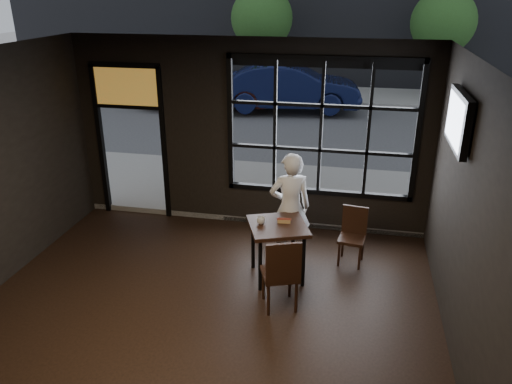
% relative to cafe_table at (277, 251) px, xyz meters
% --- Properties ---
extents(floor, '(6.00, 7.00, 0.02)m').
position_rel_cafe_table_xyz_m(floor, '(-0.79, -1.84, -0.43)').
color(floor, black).
rests_on(floor, ground).
extents(ceiling, '(6.00, 7.00, 0.02)m').
position_rel_cafe_table_xyz_m(ceiling, '(-0.79, -1.84, 2.79)').
color(ceiling, black).
rests_on(ceiling, ground).
extents(wall_right, '(0.04, 7.00, 3.20)m').
position_rel_cafe_table_xyz_m(wall_right, '(2.21, -1.84, 1.18)').
color(wall_right, black).
rests_on(wall_right, ground).
extents(window_frame, '(3.06, 0.12, 2.28)m').
position_rel_cafe_table_xyz_m(window_frame, '(0.41, 1.66, 1.38)').
color(window_frame, black).
rests_on(window_frame, ground).
extents(stained_transom, '(1.20, 0.06, 0.70)m').
position_rel_cafe_table_xyz_m(stained_transom, '(-2.89, 1.66, 1.93)').
color(stained_transom, orange).
rests_on(stained_transom, ground).
extents(street_asphalt, '(60.00, 41.00, 0.04)m').
position_rel_cafe_table_xyz_m(street_asphalt, '(-0.79, 22.16, -0.44)').
color(street_asphalt, '#545456').
rests_on(street_asphalt, ground).
extents(cafe_table, '(1.01, 1.01, 0.84)m').
position_rel_cafe_table_xyz_m(cafe_table, '(0.00, 0.00, 0.00)').
color(cafe_table, black).
rests_on(cafe_table, floor).
extents(chair_near, '(0.58, 0.58, 1.03)m').
position_rel_cafe_table_xyz_m(chair_near, '(0.15, -0.70, 0.09)').
color(chair_near, black).
rests_on(chair_near, floor).
extents(chair_window, '(0.43, 0.43, 0.87)m').
position_rel_cafe_table_xyz_m(chair_window, '(1.03, 0.60, 0.02)').
color(chair_window, black).
rests_on(chair_window, floor).
extents(man, '(0.72, 0.59, 1.71)m').
position_rel_cafe_table_xyz_m(man, '(0.09, 0.55, 0.44)').
color(man, white).
rests_on(man, floor).
extents(hotdog, '(0.21, 0.10, 0.06)m').
position_rel_cafe_table_xyz_m(hotdog, '(0.07, 0.08, 0.45)').
color(hotdog, tan).
rests_on(hotdog, cafe_table).
extents(cup, '(0.13, 0.13, 0.10)m').
position_rel_cafe_table_xyz_m(cup, '(-0.24, -0.03, 0.46)').
color(cup, silver).
rests_on(cup, cafe_table).
extents(tv, '(0.13, 1.14, 0.66)m').
position_rel_cafe_table_xyz_m(tv, '(2.14, -0.07, 2.03)').
color(tv, black).
rests_on(tv, wall_right).
extents(navy_car, '(4.77, 2.19, 1.52)m').
position_rel_cafe_table_xyz_m(navy_car, '(-1.27, 10.08, 0.44)').
color(navy_car, '#0C1335').
rests_on(navy_car, street_asphalt).
extents(maroon_car, '(4.66, 1.95, 1.57)m').
position_rel_cafe_table_xyz_m(maroon_car, '(-4.09, 10.02, 0.47)').
color(maroon_car, '#5E2114').
rests_on(maroon_car, street_asphalt).
extents(tree_left, '(2.32, 2.32, 3.95)m').
position_rel_cafe_table_xyz_m(tree_left, '(-2.80, 13.18, 2.36)').
color(tree_left, '#332114').
rests_on(tree_left, street_asphalt).
extents(tree_right, '(2.27, 2.27, 3.87)m').
position_rel_cafe_table_xyz_m(tree_right, '(3.70, 13.31, 2.30)').
color(tree_right, '#332114').
rests_on(tree_right, street_asphalt).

